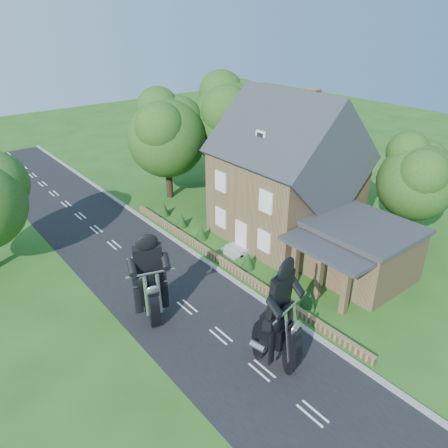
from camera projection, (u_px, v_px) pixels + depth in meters
ground at (221, 336)px, 21.86m from camera, size 120.00×120.00×0.00m
road at (221, 336)px, 21.86m from camera, size 7.00×80.00×0.02m
kerb at (273, 307)px, 23.87m from camera, size 0.30×80.00×0.12m
garden_wall at (225, 264)px, 27.68m from camera, size 0.30×22.00×0.40m
house at (287, 177)px, 30.01m from camera, size 9.54×8.64×10.24m
annex at (359, 250)px, 26.03m from camera, size 7.05×5.94×3.44m
tree_annex_side at (419, 174)px, 29.43m from camera, size 5.64×5.20×7.48m
tree_house_right at (318, 141)px, 34.91m from camera, size 6.51×6.00×8.40m
tree_behind_house at (234, 116)px, 38.34m from camera, size 7.81×7.20×10.08m
tree_behind_left at (170, 130)px, 35.89m from camera, size 6.94×6.40×9.16m
shrub_a at (308, 297)px, 23.88m from camera, size 0.90×0.90×1.10m
shrub_b at (276, 277)px, 25.63m from camera, size 0.90×0.90×1.10m
shrub_c at (248, 260)px, 27.38m from camera, size 0.90×0.90×1.10m
shrub_d at (201, 232)px, 30.89m from camera, size 0.90×0.90×1.10m
shrub_e at (182, 220)px, 32.64m from camera, size 0.90×0.90×1.10m
shrub_f at (164, 209)px, 34.39m from camera, size 0.90×0.90×1.10m
motorcycle_lead at (276, 350)px, 19.75m from camera, size 0.88×1.90×1.71m
motorcycle_follow at (152, 307)px, 22.74m from camera, size 0.91×1.70×1.53m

